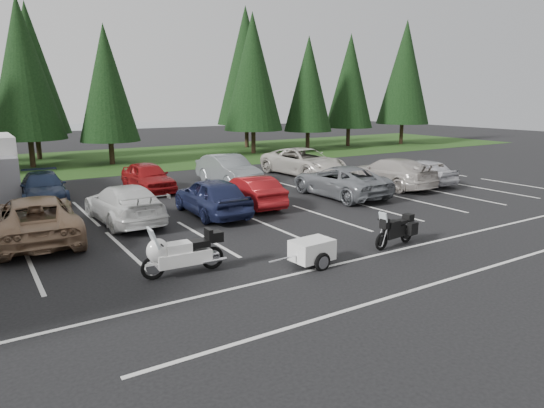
% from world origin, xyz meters
% --- Properties ---
extents(ground, '(120.00, 120.00, 0.00)m').
position_xyz_m(ground, '(0.00, 0.00, 0.00)').
color(ground, black).
rests_on(ground, ground).
extents(grass_strip, '(80.00, 16.00, 0.01)m').
position_xyz_m(grass_strip, '(0.00, 24.00, 0.01)').
color(grass_strip, '#1F3C13').
rests_on(grass_strip, ground).
extents(lake_water, '(70.00, 50.00, 0.02)m').
position_xyz_m(lake_water, '(4.00, 55.00, 0.00)').
color(lake_water, slate).
rests_on(lake_water, ground).
extents(stall_markings, '(32.00, 16.00, 0.01)m').
position_xyz_m(stall_markings, '(0.00, 2.00, 0.00)').
color(stall_markings, silver).
rests_on(stall_markings, ground).
extents(conifer_4, '(4.80, 4.80, 11.17)m').
position_xyz_m(conifer_4, '(-5.00, 22.90, 6.53)').
color(conifer_4, '#332316').
rests_on(conifer_4, ground).
extents(conifer_5, '(4.14, 4.14, 9.63)m').
position_xyz_m(conifer_5, '(0.00, 21.60, 5.63)').
color(conifer_5, '#332316').
rests_on(conifer_5, ground).
extents(conifer_6, '(4.93, 4.93, 11.48)m').
position_xyz_m(conifer_6, '(12.00, 22.10, 6.71)').
color(conifer_6, '#332316').
rests_on(conifer_6, ground).
extents(conifer_7, '(4.27, 4.27, 9.94)m').
position_xyz_m(conifer_7, '(17.50, 21.80, 5.81)').
color(conifer_7, '#332316').
rests_on(conifer_7, ground).
extents(conifer_8, '(4.53, 4.53, 10.56)m').
position_xyz_m(conifer_8, '(23.00, 22.60, 6.17)').
color(conifer_8, '#332316').
rests_on(conifer_8, ground).
extents(conifer_9, '(5.19, 5.19, 12.10)m').
position_xyz_m(conifer_9, '(29.00, 21.30, 7.07)').
color(conifer_9, '#332316').
rests_on(conifer_9, ground).
extents(conifer_back_b, '(4.97, 4.97, 11.58)m').
position_xyz_m(conifer_back_b, '(-4.00, 27.50, 6.77)').
color(conifer_back_b, '#332316').
rests_on(conifer_back_b, ground).
extents(conifer_back_c, '(5.50, 5.50, 12.81)m').
position_xyz_m(conifer_back_c, '(14.00, 26.80, 7.49)').
color(conifer_back_c, '#332316').
rests_on(conifer_back_c, ground).
extents(car_near_2, '(2.90, 5.67, 1.53)m').
position_xyz_m(car_near_2, '(-7.09, 3.71, 0.77)').
color(car_near_2, '#947256').
rests_on(car_near_2, ground).
extents(car_near_3, '(2.23, 5.09, 1.46)m').
position_xyz_m(car_near_3, '(-3.90, 4.62, 0.73)').
color(car_near_3, white).
rests_on(car_near_3, ground).
extents(car_near_4, '(1.98, 4.65, 1.57)m').
position_xyz_m(car_near_4, '(-0.59, 3.86, 0.78)').
color(car_near_4, '#1B2144').
rests_on(car_near_4, ground).
extents(car_near_5, '(1.66, 4.22, 1.37)m').
position_xyz_m(car_near_5, '(1.56, 4.41, 0.68)').
color(car_near_5, maroon).
rests_on(car_near_5, ground).
extents(car_near_6, '(2.51, 5.39, 1.49)m').
position_xyz_m(car_near_6, '(6.28, 4.01, 0.75)').
color(car_near_6, slate).
rests_on(car_near_6, ground).
extents(car_near_7, '(2.22, 5.38, 1.56)m').
position_xyz_m(car_near_7, '(10.12, 4.48, 0.78)').
color(car_near_7, '#BCB4AD').
rests_on(car_near_7, ground).
extents(car_near_8, '(1.79, 4.18, 1.41)m').
position_xyz_m(car_near_8, '(12.31, 4.25, 0.70)').
color(car_near_8, silver).
rests_on(car_near_8, ground).
extents(car_far_1, '(2.18, 4.73, 1.34)m').
position_xyz_m(car_far_1, '(-6.00, 10.22, 0.67)').
color(car_far_1, '#18243D').
rests_on(car_far_1, ground).
extents(car_far_2, '(1.85, 4.39, 1.48)m').
position_xyz_m(car_far_2, '(-1.12, 10.23, 0.74)').
color(car_far_2, maroon).
rests_on(car_far_2, ground).
extents(car_far_3, '(1.79, 4.95, 1.62)m').
position_xyz_m(car_far_3, '(3.21, 9.73, 0.81)').
color(car_far_3, slate).
rests_on(car_far_3, ground).
extents(car_far_4, '(3.31, 6.18, 1.65)m').
position_xyz_m(car_far_4, '(8.64, 10.19, 0.83)').
color(car_far_4, beige).
rests_on(car_far_4, ground).
extents(touring_motorcycle, '(2.61, 0.93, 1.43)m').
position_xyz_m(touring_motorcycle, '(-4.15, -1.87, 0.71)').
color(touring_motorcycle, white).
rests_on(touring_motorcycle, ground).
extents(cargo_trailer, '(1.76, 1.07, 0.78)m').
position_xyz_m(cargo_trailer, '(-0.81, -3.19, 0.39)').
color(cargo_trailer, white).
rests_on(cargo_trailer, ground).
extents(adventure_motorcycle, '(2.13, 0.96, 1.25)m').
position_xyz_m(adventure_motorcycle, '(2.54, -3.13, 0.63)').
color(adventure_motorcycle, black).
rests_on(adventure_motorcycle, ground).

